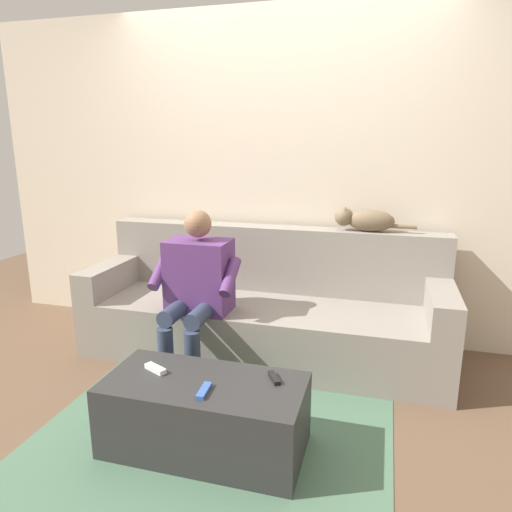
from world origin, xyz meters
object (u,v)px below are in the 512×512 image
object	(u,v)px
person_solo_seated	(196,283)
cat_on_backrest	(365,220)
couch	(264,311)
remote_black	(274,378)
remote_white	(155,369)
coffee_table	(205,415)
remote_blue	(204,391)

from	to	relation	value
person_solo_seated	cat_on_backrest	bearing A→B (deg)	-148.07
couch	person_solo_seated	bearing A→B (deg)	47.20
remote_black	remote_white	bearing A→B (deg)	-113.17
coffee_table	cat_on_backrest	world-z (taller)	cat_on_backrest
person_solo_seated	cat_on_backrest	size ratio (longest dim) A/B	1.91
couch	remote_black	bearing A→B (deg)	107.12
couch	person_solo_seated	distance (m)	0.61
couch	cat_on_backrest	distance (m)	0.98
remote_white	remote_black	distance (m)	0.62
remote_black	remote_blue	world-z (taller)	remote_black
remote_black	remote_blue	bearing A→B (deg)	-84.83
coffee_table	couch	bearing A→B (deg)	-90.00
person_solo_seated	remote_black	xyz separation A→B (m)	(-0.69, 0.68, -0.23)
person_solo_seated	remote_blue	size ratio (longest dim) A/B	7.81
cat_on_backrest	remote_blue	size ratio (longest dim) A/B	4.08
person_solo_seated	remote_black	world-z (taller)	person_solo_seated
remote_black	couch	bearing A→B (deg)	166.77
remote_black	coffee_table	bearing A→B (deg)	-102.06
couch	remote_blue	size ratio (longest dim) A/B	18.36
couch	cat_on_backrest	size ratio (longest dim) A/B	4.50
remote_white	person_solo_seated	bearing A→B (deg)	-58.29
coffee_table	person_solo_seated	distance (m)	0.97
cat_on_backrest	remote_white	size ratio (longest dim) A/B	4.30
couch	person_solo_seated	xyz separation A→B (m)	(0.36, 0.39, 0.30)
couch	person_solo_seated	world-z (taller)	person_solo_seated
remote_blue	cat_on_backrest	bearing A→B (deg)	153.60
cat_on_backrest	remote_white	bearing A→B (deg)	55.91
remote_white	coffee_table	bearing A→B (deg)	-161.26
couch	remote_white	bearing A→B (deg)	76.34
couch	remote_black	world-z (taller)	couch
coffee_table	person_solo_seated	size ratio (longest dim) A/B	0.92
person_solo_seated	remote_black	bearing A→B (deg)	135.58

